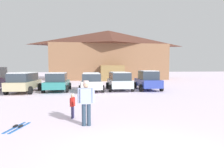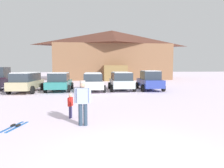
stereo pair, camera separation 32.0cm
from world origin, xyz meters
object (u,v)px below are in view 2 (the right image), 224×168
Objects in this scene: parked_teal_hatchback at (59,82)px; skier_child_in_red_jacket at (70,104)px; parked_beige_suv at (26,81)px; parked_white_suv at (93,81)px; ski_lodge at (112,55)px; parked_blue_hatchback at (150,80)px; pair_of_skis at (15,126)px; skier_adult_in_blue_parka at (83,100)px; parked_silver_wagon at (121,80)px.

skier_child_in_red_jacket is (1.77, -9.99, -0.24)m from parked_teal_hatchback.
parked_white_suv is at bearing 2.04° from parked_beige_suv.
ski_lodge reaches higher than parked_beige_suv.
parked_beige_suv reaches higher than parked_teal_hatchback.
ski_lodge is 4.55× the size of parked_teal_hatchback.
parked_blue_hatchback is at bearing -3.08° from parked_teal_hatchback.
ski_lodge is at bearing 67.93° from parked_teal_hatchback.
parked_teal_hatchback is 8.32m from parked_blue_hatchback.
skier_child_in_red_jacket reaches higher than pair_of_skis.
skier_child_in_red_jacket is at bearing -79.97° from parked_teal_hatchback.
parked_teal_hatchback is at bearing -112.07° from ski_lodge.
parked_silver_wagon is at bearing 73.04° from skier_adult_in_blue_parka.
parked_teal_hatchback is 1.06× the size of parked_blue_hatchback.
pair_of_skis is (-0.12, -11.03, -0.81)m from parked_teal_hatchback.
parked_white_suv is 9.67m from skier_child_in_red_jacket.
skier_adult_in_blue_parka is (-0.72, -10.75, 0.05)m from parked_white_suv.
parked_white_suv is 3.50× the size of pair_of_skis.
pair_of_skis is at bearing -151.20° from skier_child_in_red_jacket.
parked_blue_hatchback is 13.56m from pair_of_skis.
skier_child_in_red_jacket is (-3.85, -9.69, -0.32)m from parked_silver_wagon.
parked_beige_suv reaches higher than skier_child_in_red_jacket.
parked_blue_hatchback is at bearing -3.06° from parked_silver_wagon.
parked_teal_hatchback is 11.39m from skier_adult_in_blue_parka.
parked_silver_wagon reaches higher than parked_white_suv.
parked_beige_suv is at bearing 115.34° from skier_adult_in_blue_parka.
parked_blue_hatchback is (5.28, -0.04, 0.01)m from parked_white_suv.
parked_silver_wagon reaches higher than parked_teal_hatchback.
parked_silver_wagon is 0.99× the size of parked_blue_hatchback.
skier_adult_in_blue_parka reaches higher than parked_teal_hatchback.
parked_beige_suv is at bearing 115.36° from skier_child_in_red_jacket.
skier_child_in_red_jacket is (-0.54, 1.16, -0.35)m from skier_adult_in_blue_parka.
parked_silver_wagon is 2.48× the size of skier_adult_in_blue_parka.
parked_teal_hatchback reaches higher than skier_child_in_red_jacket.
pair_of_skis is (-1.89, -1.04, -0.57)m from skier_child_in_red_jacket.
parked_blue_hatchback is 11.58m from skier_child_in_red_jacket.
parked_blue_hatchback is at bearing 60.73° from skier_adult_in_blue_parka.
parked_white_suv is at bearing -7.62° from parked_teal_hatchback.
parked_beige_suv is 1.08× the size of parked_silver_wagon.
skier_adult_in_blue_parka is at bearing -93.81° from parked_white_suv.
parked_silver_wagon is at bearing 61.84° from pair_of_skis.
parked_teal_hatchback is 0.94× the size of parked_white_suv.
parked_beige_suv is at bearing -177.90° from parked_silver_wagon.
skier_child_in_red_jacket is (4.45, -9.38, -0.32)m from parked_beige_suv.
ski_lodge reaches higher than parked_teal_hatchback.
parked_blue_hatchback reaches higher than pair_of_skis.
parked_blue_hatchback is 12.27m from skier_adult_in_blue_parka.
skier_adult_in_blue_parka is at bearing -64.66° from parked_beige_suv.
parked_beige_suv is 2.68× the size of skier_adult_in_blue_parka.
parked_teal_hatchback is (-6.95, -17.14, -3.52)m from ski_lodge.
parked_blue_hatchback is (10.99, 0.16, -0.01)m from parked_beige_suv.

